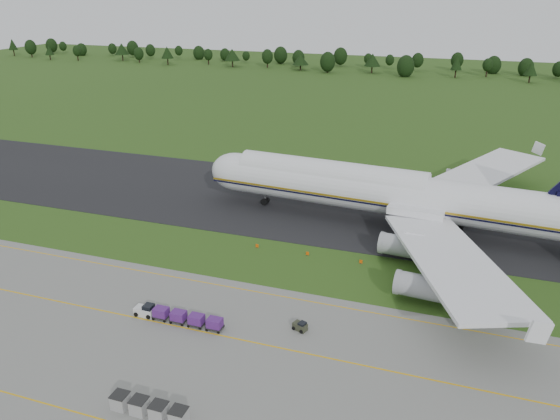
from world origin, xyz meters
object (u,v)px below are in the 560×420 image
at_px(utility_cart, 300,327).
at_px(edge_markers, 307,254).
at_px(aircraft, 394,193).
at_px(baggage_train, 177,316).
at_px(uld_row, 149,408).

distance_m(utility_cart, edge_markers, 22.36).
distance_m(aircraft, baggage_train, 49.20).
height_order(baggage_train, utility_cart, baggage_train).
relative_size(aircraft, uld_row, 9.29).
bearing_deg(baggage_train, aircraft, 61.56).
xyz_separation_m(aircraft, baggage_train, (-23.27, -42.96, -5.76)).
relative_size(utility_cart, edge_markers, 0.11).
height_order(aircraft, uld_row, aircraft).
distance_m(utility_cart, uld_row, 23.07).
height_order(uld_row, edge_markers, uld_row).
xyz_separation_m(utility_cart, uld_row, (-10.78, -20.39, 0.39)).
bearing_deg(aircraft, utility_cart, -99.49).
distance_m(aircraft, utility_cart, 40.36).
bearing_deg(utility_cart, uld_row, -117.86).
xyz_separation_m(baggage_train, utility_cart, (16.69, 3.62, -0.37)).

